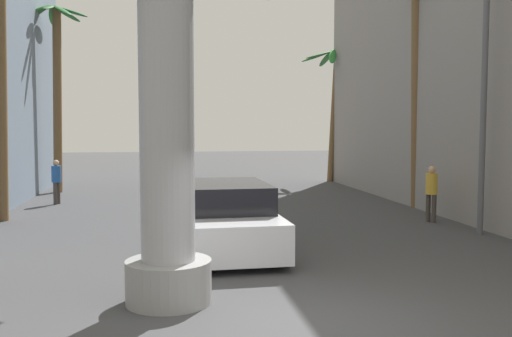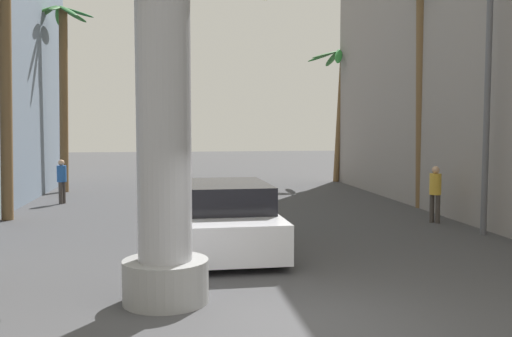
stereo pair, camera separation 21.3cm
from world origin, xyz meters
The scene contains 10 objects.
ground_plane centered at (0.00, 10.00, 0.00)m, with size 91.00×91.00×0.00m, color #424244.
neon_sign_pole centered at (-1.89, 1.48, 4.74)m, with size 3.53×1.39×10.59m.
street_lamp centered at (5.83, 6.05, 4.20)m, with size 2.95×0.28×6.82m.
traffic_light_mast centered at (-4.77, 5.69, 4.45)m, with size 5.26×0.32×6.34m.
car_lead centered at (-0.53, 5.26, 0.74)m, with size 2.24×4.96×1.56m.
palm_tree_mid_right centered at (6.77, 10.99, 4.80)m, with size 2.38×2.45×8.14m.
palm_tree_far_left centered at (-6.37, 17.91, 5.06)m, with size 2.85×2.88×8.04m.
palm_tree_far_right centered at (6.73, 20.57, 4.74)m, with size 3.23×3.16×6.78m.
pedestrian_far_left centered at (-5.77, 13.90, 0.95)m, with size 0.44×0.44×1.63m.
pedestrian_mid_right centered at (5.91, 8.00, 0.98)m, with size 0.46×0.46×1.68m.
Camera 1 is at (-1.98, -7.70, 2.87)m, focal length 40.00 mm.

